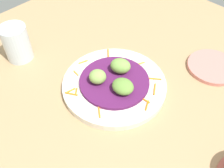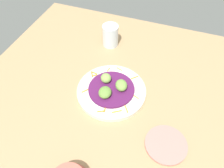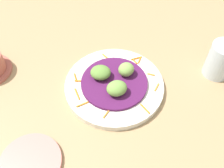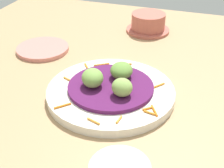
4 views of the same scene
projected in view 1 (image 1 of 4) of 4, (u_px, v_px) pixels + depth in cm
name	position (u px, v px, depth cm)	size (l,w,h in cm)	color
table_surface	(122.00, 95.00, 67.55)	(110.00, 110.00, 2.00)	tan
main_plate	(114.00, 85.00, 67.32)	(26.69, 26.69, 1.82)	silver
cabbage_bed	(114.00, 82.00, 66.33)	(17.83, 17.83, 0.85)	#51194C
carrot_garnish	(113.00, 83.00, 66.29)	(22.42, 23.51, 0.40)	orange
guac_scoop_left	(120.00, 66.00, 67.05)	(5.27, 4.42, 3.62)	#759E47
guac_scoop_center	(98.00, 77.00, 64.53)	(4.30, 4.03, 3.54)	#84A851
guac_scoop_right	(123.00, 86.00, 62.61)	(5.43, 4.77, 3.21)	olive
side_plate_small	(213.00, 67.00, 72.48)	(13.83, 13.83, 1.07)	tan
water_glass	(17.00, 43.00, 72.20)	(7.30, 7.30, 10.23)	silver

